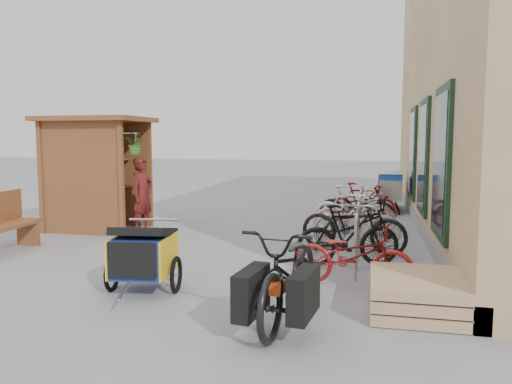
% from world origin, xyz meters
% --- Properties ---
extents(ground, '(80.00, 80.00, 0.00)m').
position_xyz_m(ground, '(0.00, 0.00, 0.00)').
color(ground, gray).
extents(kiosk, '(2.49, 1.65, 2.40)m').
position_xyz_m(kiosk, '(-3.28, 2.47, 1.55)').
color(kiosk, brown).
rests_on(kiosk, ground).
extents(bike_rack, '(0.05, 5.35, 0.86)m').
position_xyz_m(bike_rack, '(2.30, 2.40, 0.52)').
color(bike_rack, '#A5A8AD').
rests_on(bike_rack, ground).
extents(pallet_stack, '(1.00, 1.20, 0.40)m').
position_xyz_m(pallet_stack, '(3.00, -1.40, 0.21)').
color(pallet_stack, tan).
rests_on(pallet_stack, ground).
extents(shopping_carts, '(0.60, 2.03, 1.08)m').
position_xyz_m(shopping_carts, '(3.00, 6.97, 0.63)').
color(shopping_carts, silver).
rests_on(shopping_carts, ground).
extents(child_trailer, '(0.95, 1.55, 0.90)m').
position_xyz_m(child_trailer, '(-0.32, -1.35, 0.50)').
color(child_trailer, navy).
rests_on(child_trailer, ground).
extents(cargo_bike, '(0.92, 2.07, 1.05)m').
position_xyz_m(cargo_bike, '(1.67, -2.00, 0.52)').
color(cargo_bike, black).
rests_on(cargo_bike, ground).
extents(person_kiosk, '(0.51, 0.65, 1.57)m').
position_xyz_m(person_kiosk, '(-2.09, 2.32, 0.79)').
color(person_kiosk, maroon).
rests_on(person_kiosk, ground).
extents(bike_0, '(1.66, 0.78, 0.84)m').
position_xyz_m(bike_0, '(2.26, -0.58, 0.42)').
color(bike_0, maroon).
rests_on(bike_0, ground).
extents(bike_1, '(1.65, 0.89, 0.96)m').
position_xyz_m(bike_1, '(2.17, 0.49, 0.48)').
color(bike_1, black).
rests_on(bike_1, ground).
extents(bike_2, '(1.97, 1.14, 0.98)m').
position_xyz_m(bike_2, '(2.21, 1.50, 0.49)').
color(bike_2, black).
rests_on(bike_2, ground).
extents(bike_3, '(1.58, 0.53, 0.94)m').
position_xyz_m(bike_3, '(2.26, 1.87, 0.47)').
color(bike_3, silver).
rests_on(bike_3, ground).
extents(bike_4, '(1.81, 1.10, 0.90)m').
position_xyz_m(bike_4, '(2.20, 2.96, 0.45)').
color(bike_4, tan).
rests_on(bike_4, ground).
extents(bike_5, '(1.69, 0.77, 0.98)m').
position_xyz_m(bike_5, '(2.11, 3.35, 0.49)').
color(bike_5, silver).
rests_on(bike_5, ground).
extents(bike_6, '(1.82, 1.01, 0.91)m').
position_xyz_m(bike_6, '(2.20, 4.19, 0.45)').
color(bike_6, black).
rests_on(bike_6, ground).
extents(bike_7, '(1.59, 0.45, 0.95)m').
position_xyz_m(bike_7, '(2.30, 4.49, 0.48)').
color(bike_7, maroon).
rests_on(bike_7, ground).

